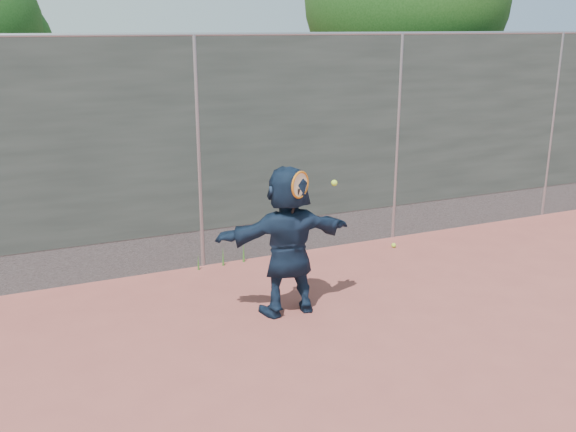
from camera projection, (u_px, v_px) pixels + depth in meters
name	position (u px, v px, depth m)	size (l,w,h in m)	color
ground	(318.00, 397.00, 5.58)	(80.00, 80.00, 0.00)	#9E4C42
player	(288.00, 241.00, 7.02)	(1.56, 0.50, 1.69)	#16263D
ball_ground	(394.00, 245.00, 9.33)	(0.07, 0.07, 0.07)	#B5E332
fence	(198.00, 150.00, 8.20)	(20.00, 0.06, 3.03)	#38423D
swing_action	(303.00, 186.00, 6.70)	(0.58, 0.17, 0.51)	#C96912
tree_right	(413.00, 3.00, 11.44)	(3.78, 3.60, 5.39)	#382314
weed_clump	(226.00, 256.00, 8.63)	(0.68, 0.07, 0.30)	#387226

